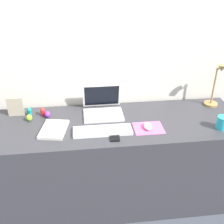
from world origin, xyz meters
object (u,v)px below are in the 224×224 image
Objects in this scene: keyboard at (103,131)px; picture_frame at (15,107)px; mouse at (148,126)px; toy_figurine_teal at (29,111)px; desk_lamp at (216,87)px; toy_figurine_purple at (47,114)px; notebook_pad at (54,129)px; toy_figurine_red at (43,111)px; coffee_mug at (222,123)px; toy_figurine_lime at (29,118)px; laptop at (103,106)px; cell_phone at (115,136)px.

picture_frame is (-0.64, 0.31, 0.06)m from keyboard.
toy_figurine_teal is at bearing 161.14° from mouse.
desk_lamp is at bearing -1.13° from picture_frame.
toy_figurine_teal reaches higher than mouse.
toy_figurine_purple is at bearing 160.88° from mouse.
toy_figurine_red reaches higher than notebook_pad.
toy_figurine_teal is (-1.39, 0.35, -0.01)m from coffee_mug.
toy_figurine_lime is at bearing -164.67° from toy_figurine_purple.
laptop reaches higher than toy_figurine_red.
toy_figurine_purple is (-1.25, 0.31, -0.02)m from coffee_mug.
coffee_mug is at bearing 5.29° from cell_phone.
desk_lamp reaches higher than keyboard.
cell_phone is 0.35× the size of desk_lamp.
desk_lamp is at bearing 16.78° from keyboard.
mouse is at bearing -19.12° from toy_figurine_purple.
mouse is 0.26× the size of desk_lamp.
desk_lamp is 2.47× the size of picture_frame.
cell_phone is (-0.24, -0.07, -0.02)m from mouse.
cell_phone is 0.57m from toy_figurine_purple.
desk_lamp is at bearing 76.61° from coffee_mug.
toy_figurine_red reaches higher than mouse.
toy_figurine_lime is (-1.46, -0.06, -0.15)m from desk_lamp.
toy_figurine_lime is (-0.13, -0.04, 0.00)m from toy_figurine_purple.
coffee_mug is (0.77, 0.01, 0.04)m from cell_phone.
keyboard reaches higher than cell_phone.
toy_figurine_teal is (-0.14, 0.04, 0.01)m from toy_figurine_purple.
toy_figurine_teal is (-0.62, 0.36, 0.03)m from cell_phone.
toy_figurine_lime reaches higher than cell_phone.
coffee_mug is (0.52, -0.06, 0.03)m from mouse.
notebook_pad is at bearing 174.75° from coffee_mug.
toy_figurine_red is (-1.28, 0.34, -0.01)m from coffee_mug.
picture_frame is at bearing 177.74° from laptop.
picture_frame is 0.25m from toy_figurine_purple.
laptop reaches higher than picture_frame.
toy_figurine_teal is (-0.57, 0.02, -0.02)m from laptop.
toy_figurine_purple is 0.14m from toy_figurine_lime.
toy_figurine_teal is (-0.86, 0.29, 0.01)m from mouse.
desk_lamp is 1.47m from toy_figurine_teal.
notebook_pad is (-0.34, 0.06, 0.00)m from keyboard.
coffee_mug is at bearing -14.81° from toy_figurine_red.
notebook_pad is (-0.37, -0.23, -0.04)m from laptop.
desk_lamp reaches higher than toy_figurine_teal.
picture_frame reaches higher than notebook_pad.
cell_phone is at bearing -30.52° from toy_figurine_teal.
keyboard is 0.98m from desk_lamp.
keyboard is 6.32× the size of toy_figurine_teal.
desk_lamp is at bearing 24.42° from mouse.
picture_frame is 0.21m from toy_figurine_red.
keyboard is at bearing 144.64° from cell_phone.
picture_frame reaches higher than mouse.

